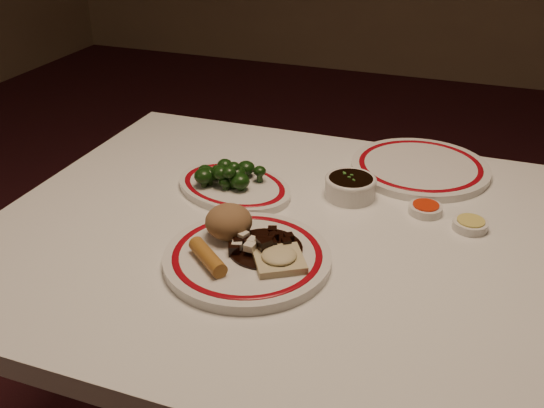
{
  "coord_description": "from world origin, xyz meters",
  "views": [
    {
      "loc": [
        0.24,
        -0.9,
        1.33
      ],
      "look_at": [
        -0.09,
        -0.01,
        0.8
      ],
      "focal_mm": 40.0,
      "sensor_mm": 36.0,
      "label": 1
    }
  ],
  "objects_px": {
    "spring_roll": "(208,257)",
    "broccoli_plate": "(234,187)",
    "broccoli_pile": "(227,174)",
    "rice_mound": "(229,222)",
    "soy_bowl": "(350,187)",
    "stirfry_heap": "(262,245)",
    "main_plate": "(247,258)",
    "fried_wonton": "(279,258)",
    "dining_table": "(316,275)"
  },
  "relations": [
    {
      "from": "spring_roll",
      "to": "soy_bowl",
      "type": "xyz_separation_m",
      "value": [
        0.15,
        0.34,
        -0.01
      ]
    },
    {
      "from": "spring_roll",
      "to": "broccoli_pile",
      "type": "bearing_deg",
      "value": 57.34
    },
    {
      "from": "rice_mound",
      "to": "spring_roll",
      "type": "distance_m",
      "value": 0.09
    },
    {
      "from": "rice_mound",
      "to": "stirfry_heap",
      "type": "relative_size",
      "value": 0.65
    },
    {
      "from": "dining_table",
      "to": "soy_bowl",
      "type": "relative_size",
      "value": 11.86
    },
    {
      "from": "broccoli_pile",
      "to": "soy_bowl",
      "type": "distance_m",
      "value": 0.25
    },
    {
      "from": "spring_roll",
      "to": "main_plate",
      "type": "bearing_deg",
      "value": -5.78
    },
    {
      "from": "broccoli_pile",
      "to": "broccoli_plate",
      "type": "bearing_deg",
      "value": 23.16
    },
    {
      "from": "fried_wonton",
      "to": "broccoli_pile",
      "type": "xyz_separation_m",
      "value": [
        -0.19,
        0.23,
        0.01
      ]
    },
    {
      "from": "spring_roll",
      "to": "soy_bowl",
      "type": "relative_size",
      "value": 0.93
    },
    {
      "from": "dining_table",
      "to": "soy_bowl",
      "type": "distance_m",
      "value": 0.19
    },
    {
      "from": "stirfry_heap",
      "to": "main_plate",
      "type": "bearing_deg",
      "value": -131.99
    },
    {
      "from": "dining_table",
      "to": "broccoli_pile",
      "type": "distance_m",
      "value": 0.27
    },
    {
      "from": "dining_table",
      "to": "spring_roll",
      "type": "xyz_separation_m",
      "value": [
        -0.13,
        -0.18,
        0.12
      ]
    },
    {
      "from": "spring_roll",
      "to": "broccoli_plate",
      "type": "height_order",
      "value": "spring_roll"
    },
    {
      "from": "broccoli_plate",
      "to": "spring_roll",
      "type": "bearing_deg",
      "value": -75.26
    },
    {
      "from": "stirfry_heap",
      "to": "broccoli_pile",
      "type": "distance_m",
      "value": 0.26
    },
    {
      "from": "broccoli_plate",
      "to": "rice_mound",
      "type": "bearing_deg",
      "value": -69.18
    },
    {
      "from": "fried_wonton",
      "to": "stirfry_heap",
      "type": "xyz_separation_m",
      "value": [
        -0.04,
        0.03,
        -0.0
      ]
    },
    {
      "from": "dining_table",
      "to": "main_plate",
      "type": "xyz_separation_m",
      "value": [
        -0.09,
        -0.13,
        0.1
      ]
    },
    {
      "from": "rice_mound",
      "to": "spring_roll",
      "type": "bearing_deg",
      "value": -89.4
    },
    {
      "from": "fried_wonton",
      "to": "rice_mound",
      "type": "bearing_deg",
      "value": 155.86
    },
    {
      "from": "broccoli_plate",
      "to": "broccoli_pile",
      "type": "height_order",
      "value": "broccoli_pile"
    },
    {
      "from": "rice_mound",
      "to": "broccoli_pile",
      "type": "distance_m",
      "value": 0.2
    },
    {
      "from": "stirfry_heap",
      "to": "broccoli_pile",
      "type": "bearing_deg",
      "value": 126.57
    },
    {
      "from": "stirfry_heap",
      "to": "broccoli_plate",
      "type": "height_order",
      "value": "stirfry_heap"
    },
    {
      "from": "stirfry_heap",
      "to": "soy_bowl",
      "type": "bearing_deg",
      "value": 71.89
    },
    {
      "from": "soy_bowl",
      "to": "spring_roll",
      "type": "bearing_deg",
      "value": -114.77
    },
    {
      "from": "main_plate",
      "to": "spring_roll",
      "type": "bearing_deg",
      "value": -135.79
    },
    {
      "from": "main_plate",
      "to": "fried_wonton",
      "type": "relative_size",
      "value": 3.45
    },
    {
      "from": "stirfry_heap",
      "to": "broccoli_plate",
      "type": "relative_size",
      "value": 0.42
    },
    {
      "from": "rice_mound",
      "to": "spring_roll",
      "type": "height_order",
      "value": "rice_mound"
    },
    {
      "from": "rice_mound",
      "to": "fried_wonton",
      "type": "xyz_separation_m",
      "value": [
        0.11,
        -0.05,
        -0.02
      ]
    },
    {
      "from": "main_plate",
      "to": "soy_bowl",
      "type": "bearing_deg",
      "value": 69.85
    },
    {
      "from": "soy_bowl",
      "to": "main_plate",
      "type": "bearing_deg",
      "value": -110.15
    },
    {
      "from": "main_plate",
      "to": "soy_bowl",
      "type": "xyz_separation_m",
      "value": [
        0.11,
        0.29,
        0.01
      ]
    },
    {
      "from": "main_plate",
      "to": "rice_mound",
      "type": "relative_size",
      "value": 4.54
    },
    {
      "from": "spring_roll",
      "to": "stirfry_heap",
      "type": "distance_m",
      "value": 0.1
    },
    {
      "from": "main_plate",
      "to": "broccoli_plate",
      "type": "bearing_deg",
      "value": 117.95
    },
    {
      "from": "broccoli_pile",
      "to": "spring_roll",
      "type": "bearing_deg",
      "value": -72.67
    },
    {
      "from": "broccoli_pile",
      "to": "rice_mound",
      "type": "bearing_deg",
      "value": -65.49
    },
    {
      "from": "broccoli_plate",
      "to": "broccoli_pile",
      "type": "bearing_deg",
      "value": -156.84
    },
    {
      "from": "rice_mound",
      "to": "soy_bowl",
      "type": "xyz_separation_m",
      "value": [
        0.16,
        0.25,
        -0.03
      ]
    },
    {
      "from": "broccoli_pile",
      "to": "fried_wonton",
      "type": "bearing_deg",
      "value": -50.46
    },
    {
      "from": "fried_wonton",
      "to": "broccoli_pile",
      "type": "bearing_deg",
      "value": 129.54
    },
    {
      "from": "fried_wonton",
      "to": "broccoli_pile",
      "type": "relative_size",
      "value": 0.81
    },
    {
      "from": "fried_wonton",
      "to": "broccoli_plate",
      "type": "distance_m",
      "value": 0.3
    },
    {
      "from": "fried_wonton",
      "to": "stirfry_heap",
      "type": "distance_m",
      "value": 0.05
    },
    {
      "from": "rice_mound",
      "to": "fried_wonton",
      "type": "bearing_deg",
      "value": -24.14
    },
    {
      "from": "rice_mound",
      "to": "soy_bowl",
      "type": "distance_m",
      "value": 0.29
    }
  ]
}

